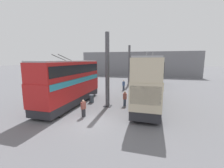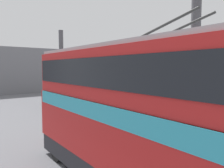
{
  "view_description": "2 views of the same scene",
  "coord_description": "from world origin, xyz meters",
  "views": [
    {
      "loc": [
        -10.79,
        -4.72,
        5.07
      ],
      "look_at": [
        9.19,
        0.81,
        1.71
      ],
      "focal_mm": 24.0,
      "sensor_mm": 36.0,
      "label": 1
    },
    {
      "loc": [
        -1.31,
        9.12,
        4.22
      ],
      "look_at": [
        11.41,
        -0.53,
        3.02
      ],
      "focal_mm": 35.0,
      "sensor_mm": 36.0,
      "label": 2
    }
  ],
  "objects": [
    {
      "name": "depot_back_wall",
      "position": [
        35.75,
        0.0,
        3.75
      ],
      "size": [
        0.5,
        36.0,
        7.51
      ],
      "color": "slate",
      "rests_on": "ground_plane"
    },
    {
      "name": "support_column_near",
      "position": [
        4.41,
        0.0,
        3.82
      ],
      "size": [
        0.78,
        0.78,
        7.89
      ],
      "color": "#4C4C51",
      "rests_on": "ground_plane"
    },
    {
      "name": "support_column_far",
      "position": [
        19.04,
        0.0,
        3.82
      ],
      "size": [
        0.78,
        0.78,
        7.89
      ],
      "color": "#4C4C51",
      "rests_on": "ground_plane"
    },
    {
      "name": "bus_left_near",
      "position": [
        5.93,
        -4.22,
        3.06
      ],
      "size": [
        11.36,
        2.54,
        5.99
      ],
      "color": "black",
      "rests_on": "ground_plane"
    },
    {
      "name": "bus_left_far",
      "position": [
        19.54,
        -4.22,
        2.83
      ],
      "size": [
        11.36,
        2.54,
        5.59
      ],
      "color": "black",
      "rests_on": "ground_plane"
    },
    {
      "name": "bus_right_far",
      "position": [
        3.97,
        4.22,
        2.83
      ],
      "size": [
        10.54,
        2.54,
        5.6
      ],
      "color": "black",
      "rests_on": "ground_plane"
    },
    {
      "name": "person_aisle_midway",
      "position": [
        13.5,
        -0.01,
        0.92
      ],
      "size": [
        0.48,
        0.39,
        1.73
      ],
      "rotation": [
        0.0,
        0.0,
        1.14
      ],
      "color": "#384251",
      "rests_on": "ground_plane"
    },
    {
      "name": "person_by_left_row",
      "position": [
        5.12,
        -1.79,
        0.86
      ],
      "size": [
        0.31,
        0.45,
        1.63
      ],
      "rotation": [
        0.0,
        0.0,
        0.17
      ],
      "color": "#384251",
      "rests_on": "ground_plane"
    },
    {
      "name": "oil_drum",
      "position": [
        5.3,
        2.28,
        0.47
      ],
      "size": [
        0.6,
        0.6,
        0.95
      ],
      "color": "#424C56",
      "rests_on": "ground_plane"
    }
  ]
}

